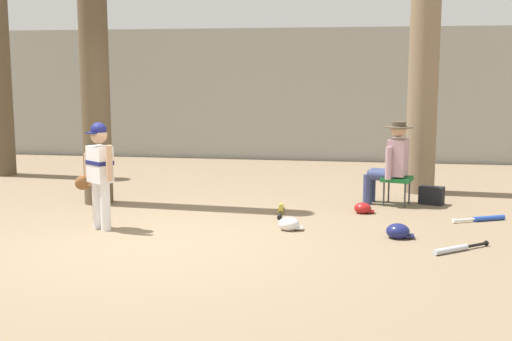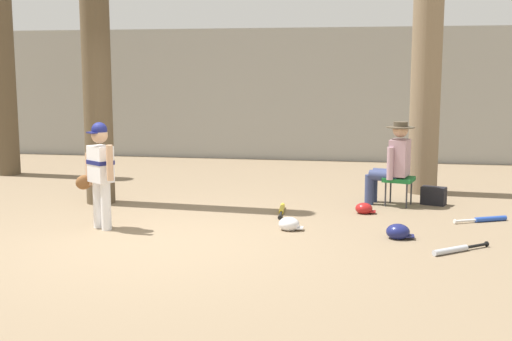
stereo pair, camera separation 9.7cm
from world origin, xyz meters
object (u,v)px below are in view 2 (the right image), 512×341
at_px(young_ballplayer, 99,168).
at_px(tree_far_left, 2,55).
at_px(batting_helmet_white, 289,224).
at_px(batting_helmet_navy, 398,232).
at_px(bat_yellow_trainer, 282,210).
at_px(tree_behind_spectator, 427,44).
at_px(folding_stool, 399,180).
at_px(bat_blue_youth, 486,219).
at_px(handbag_beside_stool, 434,196).
at_px(seated_spectator, 393,161).
at_px(bat_aluminum_silver, 455,250).
at_px(batting_helmet_red, 364,209).

xyz_separation_m(young_ballplayer, tree_far_left, (-3.41, 3.73, 1.45)).
distance_m(batting_helmet_white, batting_helmet_navy, 1.30).
height_order(bat_yellow_trainer, batting_helmet_navy, batting_helmet_navy).
bearing_deg(tree_behind_spectator, folding_stool, -110.30).
relative_size(bat_yellow_trainer, batting_helmet_navy, 2.52).
relative_size(bat_yellow_trainer, batting_helmet_white, 2.70).
relative_size(folding_stool, tree_far_left, 0.10).
bearing_deg(young_ballplayer, bat_blue_youth, 14.31).
relative_size(tree_behind_spectator, folding_stool, 10.59).
xyz_separation_m(handbag_beside_stool, bat_yellow_trainer, (-2.09, -0.88, -0.10)).
bearing_deg(handbag_beside_stool, bat_blue_youth, -60.22).
xyz_separation_m(young_ballplayer, folding_stool, (3.63, 2.07, -0.38)).
bearing_deg(folding_stool, batting_helmet_white, -127.87).
height_order(tree_behind_spectator, bat_blue_youth, tree_behind_spectator).
xyz_separation_m(folding_stool, batting_helmet_navy, (-0.07, -1.93, -0.28)).
xyz_separation_m(folding_stool, handbag_beside_stool, (0.50, 0.14, -0.23)).
height_order(seated_spectator, bat_blue_youth, seated_spectator).
height_order(folding_stool, bat_yellow_trainer, folding_stool).
distance_m(bat_yellow_trainer, bat_aluminum_silver, 2.69).
bearing_deg(batting_helmet_white, young_ballplayer, -171.98).
relative_size(handbag_beside_stool, bat_blue_youth, 0.48).
height_order(bat_blue_youth, bat_aluminum_silver, same).
relative_size(young_ballplayer, seated_spectator, 1.09).
distance_m(tree_far_left, bat_blue_youth, 8.77).
distance_m(seated_spectator, bat_yellow_trainer, 1.78).
bearing_deg(tree_behind_spectator, batting_helmet_navy, -98.94).
bearing_deg(handbag_beside_stool, young_ballplayer, -151.94).
xyz_separation_m(young_ballplayer, batting_helmet_navy, (3.56, 0.13, -0.66)).
relative_size(folding_stool, batting_helmet_white, 1.65).
relative_size(seated_spectator, bat_blue_youth, 1.71).
bearing_deg(folding_stool, bat_yellow_trainer, -155.00).
distance_m(folding_stool, bat_aluminum_silver, 2.51).
xyz_separation_m(young_ballplayer, batting_helmet_white, (2.27, 0.32, -0.67)).
height_order(bat_yellow_trainer, bat_aluminum_silver, same).
relative_size(bat_aluminum_silver, batting_helmet_white, 2.18).
bearing_deg(batting_helmet_navy, bat_yellow_trainer, 141.74).
bearing_deg(batting_helmet_red, handbag_beside_stool, 38.41).
distance_m(bat_yellow_trainer, batting_helmet_navy, 1.93).
bearing_deg(bat_aluminum_silver, tree_far_left, 151.49).
bearing_deg(handbag_beside_stool, folding_stool, -164.65).
distance_m(folding_stool, batting_helmet_white, 2.23).
relative_size(seated_spectator, bat_yellow_trainer, 1.49).
bearing_deg(seated_spectator, bat_aluminum_silver, -76.37).
relative_size(tree_behind_spectator, bat_aluminum_silver, 8.02).
xyz_separation_m(tree_far_left, bat_aluminum_silver, (7.55, -4.10, -2.16)).
xyz_separation_m(young_ballplayer, bat_blue_youth, (4.71, 1.20, -0.71)).
relative_size(young_ballplayer, batting_helmet_white, 4.38).
distance_m(folding_stool, bat_blue_youth, 1.42).
xyz_separation_m(tree_behind_spectator, batting_helmet_white, (-1.76, -2.84, -2.24)).
xyz_separation_m(tree_behind_spectator, seated_spectator, (-0.50, -1.07, -1.67)).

